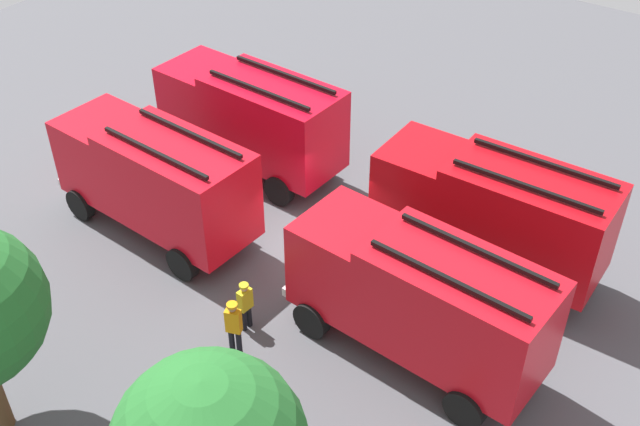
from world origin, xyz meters
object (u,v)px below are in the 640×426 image
at_px(fire_truck_2, 420,295).
at_px(firefighter_2, 237,81).
at_px(fire_truck_0, 492,209).
at_px(fire_truck_3, 155,176).
at_px(fire_truck_1, 251,116).
at_px(firefighter_0, 245,304).
at_px(firefighter_1, 234,325).

distance_m(fire_truck_2, firefighter_2, 15.34).
distance_m(fire_truck_0, fire_truck_3, 10.49).
bearing_deg(fire_truck_2, fire_truck_1, -22.58).
relative_size(fire_truck_1, fire_truck_2, 0.99).
bearing_deg(firefighter_0, firefighter_1, -62.60).
xyz_separation_m(fire_truck_1, firefighter_2, (3.59, -3.37, -1.14)).
height_order(fire_truck_1, firefighter_1, fire_truck_1).
relative_size(fire_truck_1, firefighter_1, 3.97).
bearing_deg(firefighter_2, fire_truck_2, -93.77).
bearing_deg(firefighter_1, fire_truck_2, -74.58).
xyz_separation_m(fire_truck_0, fire_truck_1, (9.38, -0.11, 0.00)).
bearing_deg(fire_truck_3, firefighter_1, 156.18).
bearing_deg(firefighter_0, fire_truck_2, 29.02).
distance_m(fire_truck_0, firefighter_1, 8.40).
relative_size(fire_truck_1, firefighter_2, 4.06).
xyz_separation_m(fire_truck_0, fire_truck_2, (-0.07, 4.52, 0.00)).
distance_m(fire_truck_0, fire_truck_2, 4.52).
distance_m(fire_truck_3, firefighter_0, 5.60).
relative_size(fire_truck_0, fire_truck_2, 0.99).
bearing_deg(fire_truck_2, firefighter_0, 27.15).
distance_m(firefighter_0, firefighter_1, 0.99).
height_order(fire_truck_1, fire_truck_2, same).
relative_size(fire_truck_0, firefighter_1, 3.94).
distance_m(fire_truck_0, firefighter_2, 13.48).
height_order(fire_truck_2, firefighter_0, fire_truck_2).
relative_size(fire_truck_0, firefighter_2, 4.02).
bearing_deg(fire_truck_3, fire_truck_1, -87.92).
xyz_separation_m(fire_truck_2, firefighter_2, (13.04, -8.00, -1.14)).
relative_size(fire_truck_1, fire_truck_3, 1.00).
bearing_deg(fire_truck_0, fire_truck_1, -1.29).
distance_m(fire_truck_3, firefighter_2, 8.88).
distance_m(fire_truck_0, fire_truck_1, 9.38).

